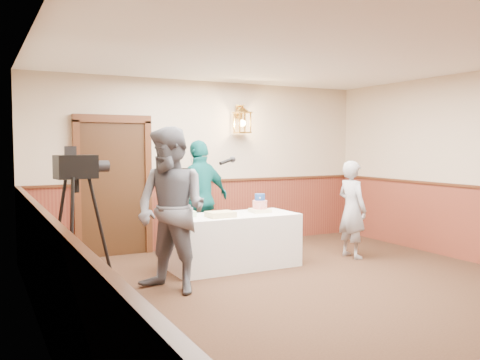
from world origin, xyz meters
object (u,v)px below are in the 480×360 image
at_px(sheet_cake_yellow, 221,214).
at_px(tv_camera_rig, 78,244).
at_px(tiered_cake, 260,205).
at_px(baker, 352,209).
at_px(display_table, 233,241).
at_px(assistant_p, 201,199).
at_px(sheet_cake_green, 183,214).
at_px(interviewer, 171,210).

relative_size(sheet_cake_yellow, tv_camera_rig, 0.22).
bearing_deg(tiered_cake, baker, -12.45).
xyz_separation_m(display_table, tv_camera_rig, (-2.31, -1.05, 0.36)).
height_order(sheet_cake_yellow, assistant_p, assistant_p).
xyz_separation_m(sheet_cake_green, tv_camera_rig, (-1.61, -1.20, -0.06)).
relative_size(tiered_cake, assistant_p, 0.16).
height_order(display_table, tiered_cake, tiered_cake).
relative_size(interviewer, tv_camera_rig, 1.19).
height_order(assistant_p, tv_camera_rig, assistant_p).
bearing_deg(display_table, sheet_cake_yellow, -151.96).
distance_m(sheet_cake_yellow, tv_camera_rig, 2.23).
bearing_deg(interviewer, baker, 66.93).
xyz_separation_m(sheet_cake_yellow, tv_camera_rig, (-2.04, -0.91, -0.06)).
bearing_deg(tiered_cake, interviewer, -154.47).
bearing_deg(sheet_cake_yellow, display_table, 28.04).
height_order(sheet_cake_green, interviewer, interviewer).
height_order(sheet_cake_green, baker, baker).
xyz_separation_m(tiered_cake, baker, (1.44, -0.32, -0.11)).
relative_size(sheet_cake_green, tv_camera_rig, 0.19).
height_order(baker, tv_camera_rig, tv_camera_rig).
bearing_deg(sheet_cake_green, tv_camera_rig, -143.36).
relative_size(interviewer, assistant_p, 1.08).
xyz_separation_m(baker, assistant_p, (-2.02, 1.15, 0.16)).
relative_size(display_table, interviewer, 0.93).
height_order(sheet_cake_yellow, baker, baker).
xyz_separation_m(tiered_cake, tv_camera_rig, (-2.75, -1.09, -0.12)).
distance_m(display_table, tiered_cake, 0.66).
bearing_deg(sheet_cake_green, tiered_cake, -5.67).
relative_size(display_table, assistant_p, 1.00).
distance_m(baker, assistant_p, 2.33).
relative_size(sheet_cake_yellow, interviewer, 0.19).
distance_m(tiered_cake, tv_camera_rig, 2.96).
xyz_separation_m(tiered_cake, sheet_cake_yellow, (-0.72, -0.17, -0.07)).
distance_m(display_table, tv_camera_rig, 2.56).
bearing_deg(baker, interviewer, 95.67).
bearing_deg(assistant_p, baker, 133.24).
relative_size(display_table, tv_camera_rig, 1.11).
bearing_deg(tv_camera_rig, tiered_cake, 13.19).
xyz_separation_m(display_table, assistant_p, (-0.13, 0.86, 0.53)).
distance_m(sheet_cake_yellow, assistant_p, 1.02).
bearing_deg(interviewer, tv_camera_rig, -106.37).
bearing_deg(tiered_cake, sheet_cake_green, 174.33).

